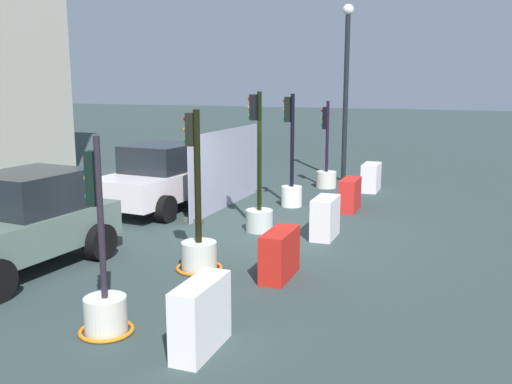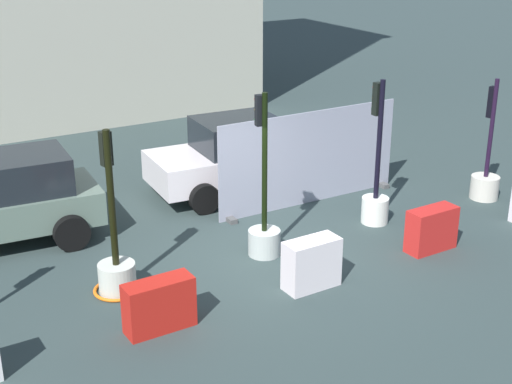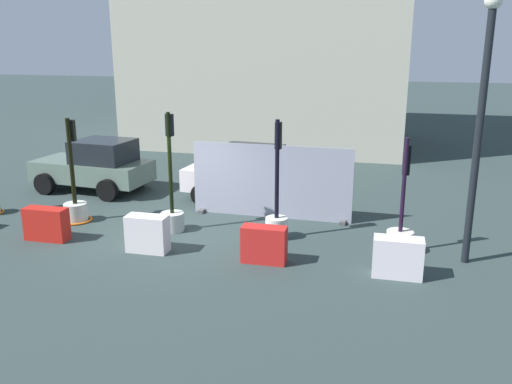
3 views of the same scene
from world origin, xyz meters
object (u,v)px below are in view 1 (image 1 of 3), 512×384
(car_grey_saloon, at_px, (18,223))
(street_lamp_post, at_px, (346,79))
(construction_barrier_3, at_px, (350,195))
(construction_barrier_2, at_px, (325,218))
(construction_barrier_4, at_px, (371,177))
(traffic_light_3, at_px, (291,182))
(construction_barrier_1, at_px, (280,254))
(construction_barrier_0, at_px, (201,316))
(car_white_van, at_px, (163,177))
(traffic_light_2, at_px, (259,204))
(traffic_light_1, at_px, (198,242))
(traffic_light_4, at_px, (326,172))
(traffic_light_0, at_px, (104,300))

(car_grey_saloon, relative_size, street_lamp_post, 0.69)
(construction_barrier_3, height_order, car_grey_saloon, car_grey_saloon)
(construction_barrier_2, distance_m, construction_barrier_4, 5.76)
(traffic_light_3, relative_size, construction_barrier_1, 2.75)
(construction_barrier_3, bearing_deg, street_lamp_post, 14.93)
(construction_barrier_3, bearing_deg, construction_barrier_2, -178.61)
(construction_barrier_2, xyz_separation_m, car_grey_saloon, (-4.08, 4.60, 0.41))
(traffic_light_3, height_order, construction_barrier_2, traffic_light_3)
(construction_barrier_0, distance_m, car_white_van, 8.45)
(construction_barrier_0, xyz_separation_m, car_white_van, (7.03, 4.68, 0.38))
(construction_barrier_1, height_order, construction_barrier_3, construction_barrier_3)
(traffic_light_2, xyz_separation_m, street_lamp_post, (7.28, -0.29, 2.80))
(construction_barrier_4, relative_size, car_grey_saloon, 0.26)
(construction_barrier_3, bearing_deg, car_grey_saloon, 146.75)
(construction_barrier_4, xyz_separation_m, car_white_van, (-4.50, 4.74, 0.41))
(traffic_light_1, distance_m, construction_barrier_2, 3.34)
(traffic_light_1, relative_size, construction_barrier_0, 2.67)
(construction_barrier_1, distance_m, construction_barrier_2, 2.81)
(construction_barrier_4, distance_m, car_grey_saloon, 10.85)
(traffic_light_4, relative_size, construction_barrier_3, 2.70)
(traffic_light_3, xyz_separation_m, construction_barrier_4, (3.00, -1.63, -0.23))
(traffic_light_2, bearing_deg, construction_barrier_0, -165.92)
(traffic_light_4, bearing_deg, construction_barrier_1, -170.73)
(traffic_light_2, height_order, construction_barrier_4, traffic_light_2)
(traffic_light_0, xyz_separation_m, construction_barrier_3, (8.60, -1.48, -0.04))
(construction_barrier_2, xyz_separation_m, car_white_van, (1.26, 4.78, 0.40))
(traffic_light_2, distance_m, construction_barrier_3, 3.22)
(construction_barrier_0, distance_m, construction_barrier_2, 5.77)
(traffic_light_2, relative_size, construction_barrier_2, 3.16)
(construction_barrier_4, relative_size, street_lamp_post, 0.18)
(traffic_light_3, relative_size, construction_barrier_3, 2.98)
(traffic_light_0, bearing_deg, traffic_light_3, 0.82)
(traffic_light_3, distance_m, construction_barrier_1, 5.80)
(construction_barrier_1, height_order, construction_barrier_2, construction_barrier_2)
(traffic_light_2, bearing_deg, traffic_light_4, -0.57)
(street_lamp_post, bearing_deg, traffic_light_2, 177.71)
(street_lamp_post, bearing_deg, car_white_van, 149.49)
(construction_barrier_1, distance_m, construction_barrier_3, 5.64)
(construction_barrier_2, bearing_deg, construction_barrier_4, 0.42)
(car_white_van, bearing_deg, construction_barrier_0, -146.32)
(construction_barrier_0, distance_m, car_grey_saloon, 4.83)
(construction_barrier_1, relative_size, car_white_van, 0.26)
(traffic_light_1, bearing_deg, traffic_light_2, -0.78)
(traffic_light_1, height_order, traffic_light_2, traffic_light_2)
(traffic_light_0, distance_m, car_white_van, 7.74)
(traffic_light_1, bearing_deg, construction_barrier_1, -84.90)
(construction_barrier_1, bearing_deg, construction_barrier_4, -0.23)
(construction_barrier_3, bearing_deg, car_white_van, 108.52)
(traffic_light_1, relative_size, traffic_light_2, 0.92)
(traffic_light_1, height_order, construction_barrier_4, traffic_light_1)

